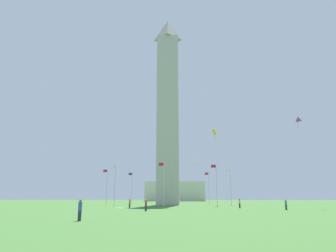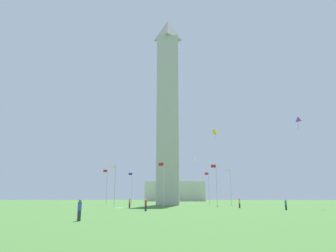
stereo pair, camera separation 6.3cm
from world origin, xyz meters
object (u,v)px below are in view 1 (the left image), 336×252
object	(u,v)px
person_orange_shirt	(130,203)
kite_white_delta	(196,161)
person_blue_shirt	(80,210)
picnic_blanket_near_first_person	(119,208)
flagpole_se	(216,183)
flagpole_w	(171,187)
person_yellow_shirt	(240,203)
flagpole_e	(164,182)
flagpole_n	(107,185)
distant_building	(175,191)
flagpole_ne	(115,183)
person_teal_shirt	(286,205)
flagpole_nw	(132,187)
kite_yellow_box	(215,132)
flagpole_s	(230,185)
obelisk_monument	(168,106)
person_red_shirt	(146,205)
flagpole_sw	(209,186)
kite_purple_delta	(298,120)

from	to	relation	value
person_orange_shirt	kite_white_delta	size ratio (longest dim) A/B	0.88
person_blue_shirt	picnic_blanket_near_first_person	world-z (taller)	person_blue_shirt
flagpole_se	flagpole_w	distance (m)	28.74
flagpole_se	person_yellow_shirt	world-z (taller)	flagpole_se
flagpole_e	flagpole_w	world-z (taller)	same
person_orange_shirt	kite_white_delta	bearing A→B (deg)	3.73
flagpole_n	distant_building	xyz separation A→B (m)	(-15.13, -73.14, -0.34)
flagpole_ne	person_teal_shirt	distance (m)	35.71
flagpole_ne	kite_white_delta	size ratio (longest dim) A/B	4.84
flagpole_se	flagpole_nw	xyz separation A→B (m)	(22.00, -22.00, 0.00)
flagpole_nw	person_yellow_shirt	xyz separation A→B (m)	(-25.04, 31.85, -4.02)
person_teal_shirt	person_yellow_shirt	bearing A→B (deg)	18.56
flagpole_ne	person_teal_shirt	size ratio (longest dim) A/B	5.59
kite_yellow_box	kite_white_delta	xyz separation A→B (m)	(4.79, -0.37, -6.89)
flagpole_ne	flagpole_w	world-z (taller)	same
person_orange_shirt	person_teal_shirt	distance (m)	27.04
flagpole_n	picnic_blanket_near_first_person	size ratio (longest dim) A/B	4.94
flagpole_nw	picnic_blanket_near_first_person	bearing A→B (deg)	95.93
flagpole_s	distant_building	bearing A→B (deg)	-77.68
flagpole_nw	flagpole_ne	bearing A→B (deg)	90.00
obelisk_monument	picnic_blanket_near_first_person	world-z (taller)	obelisk_monument
flagpole_nw	distant_building	xyz separation A→B (m)	(-10.58, -62.14, -0.34)
flagpole_s	distant_building	xyz separation A→B (m)	(15.97, -73.14, -0.34)
flagpole_e	person_red_shirt	xyz separation A→B (m)	(1.26, 18.05, -4.01)
person_teal_shirt	distant_building	bearing A→B (deg)	-6.30
flagpole_ne	distant_building	bearing A→B (deg)	-97.16
person_teal_shirt	flagpole_n	bearing A→B (deg)	33.39
flagpole_n	picnic_blanket_near_first_person	bearing A→B (deg)	110.61
person_red_shirt	person_teal_shirt	size ratio (longest dim) A/B	1.05
flagpole_sw	flagpole_nw	xyz separation A→B (m)	(22.00, -0.00, 0.00)
kite_white_delta	person_orange_shirt	bearing A→B (deg)	51.99
flagpole_s	flagpole_nw	bearing A→B (deg)	-22.50
obelisk_monument	flagpole_e	xyz separation A→B (m)	(0.05, 15.55, -20.56)
flagpole_n	distant_building	size ratio (longest dim) A/B	0.32
flagpole_e	distant_building	distance (m)	88.69
obelisk_monument	flagpole_se	size ratio (longest dim) A/B	5.71
kite_yellow_box	picnic_blanket_near_first_person	bearing A→B (deg)	40.82
flagpole_sw	kite_white_delta	distance (m)	16.32
person_red_shirt	kite_purple_delta	world-z (taller)	kite_purple_delta
flagpole_s	kite_white_delta	distance (m)	10.96
flagpole_n	person_blue_shirt	bearing A→B (deg)	101.98
distant_building	flagpole_n	bearing A→B (deg)	78.31
flagpole_e	flagpole_sw	world-z (taller)	same
flagpole_ne	person_blue_shirt	size ratio (longest dim) A/B	5.01
flagpole_e	distant_building	world-z (taller)	distant_building
obelisk_monument	person_teal_shirt	size ratio (longest dim) A/B	31.93
obelisk_monument	distant_building	xyz separation A→B (m)	(0.48, -73.14, -20.90)
kite_white_delta	distant_building	world-z (taller)	kite_white_delta
flagpole_e	kite_white_delta	world-z (taller)	kite_white_delta
person_blue_shirt	picnic_blanket_near_first_person	distance (m)	31.49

